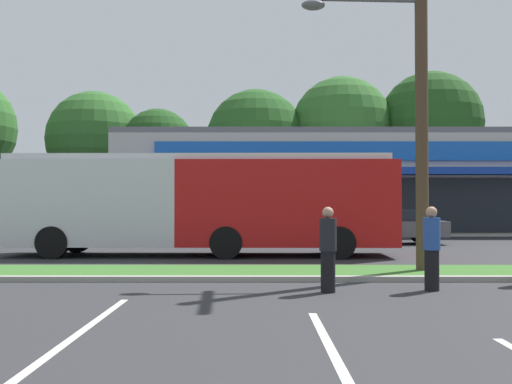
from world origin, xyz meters
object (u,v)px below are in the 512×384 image
Objects in this scene: city_bus at (201,201)px; car_2 at (165,226)px; car_1 at (393,226)px; pedestrian_near_bench at (330,249)px; pedestrian_by_pole at (434,248)px; utility_pole at (417,70)px.

city_bus reaches higher than car_2.
city_bus is 9.45m from car_1.
car_1 is 2.76× the size of pedestrian_near_bench.
city_bus reaches higher than pedestrian_near_bench.
car_1 is 0.95× the size of car_2.
pedestrian_by_pole is at bearing 125.42° from city_bus.
car_1 is 13.43m from pedestrian_by_pole.
utility_pole is 0.72× the size of city_bus.
car_2 is (-9.63, -0.08, 0.01)m from car_1.
car_2 is 2.90× the size of pedestrian_by_pole.
pedestrian_by_pole is (-0.38, -2.50, -4.07)m from utility_pole.
car_1 is at bearing 79.86° from utility_pole.
city_bus is (-5.64, 5.15, -3.12)m from utility_pole.
utility_pole is 13.79m from car_2.
pedestrian_by_pole is at bearing 145.29° from pedestrian_near_bench.
utility_pole reaches higher than car_1.
city_bus is 8.56m from pedestrian_near_bench.
city_bus is 7.73× the size of pedestrian_by_pole.
pedestrian_by_pole is (2.05, 0.22, 0.00)m from pedestrian_near_bench.
pedestrian_near_bench is at bearing -113.47° from pedestrian_by_pole.
car_1 is at bearing -142.68° from city_bus.
pedestrian_near_bench is (-4.34, -13.46, 0.07)m from car_1.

